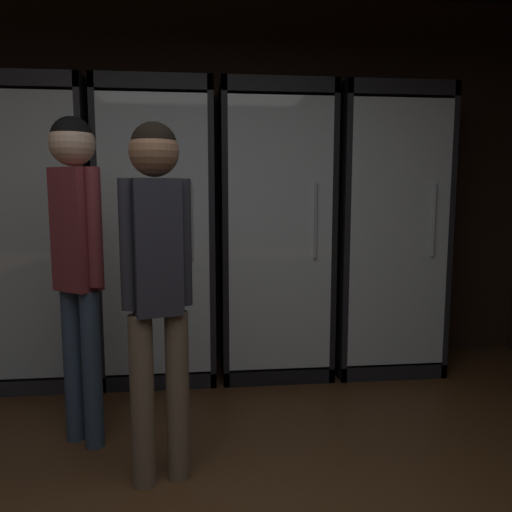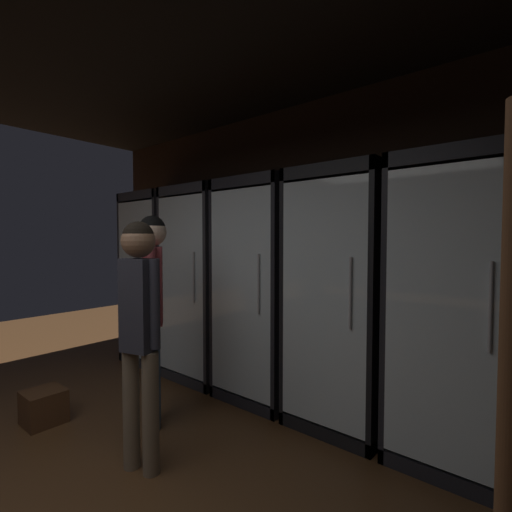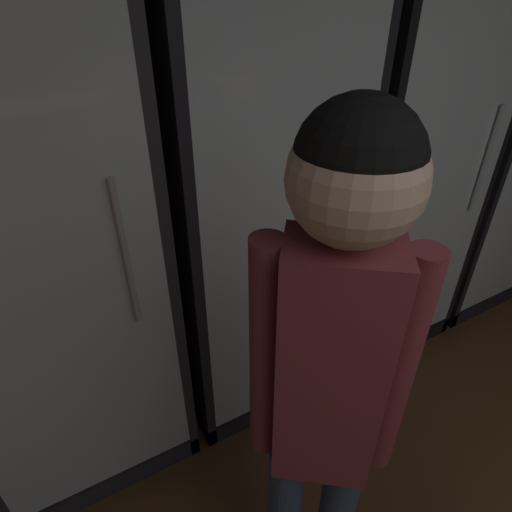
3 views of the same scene
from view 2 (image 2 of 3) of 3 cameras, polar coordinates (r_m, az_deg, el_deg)
wall_back at (r=3.56m, az=8.35°, el=0.82°), size 6.00×0.06×2.80m
cooler_far_left at (r=4.72m, az=-14.59°, el=-3.62°), size 0.78×0.64×2.07m
cooler_left at (r=4.08m, az=-7.82°, el=-4.40°), size 0.78×0.64×2.07m
cooler_center at (r=3.52m, az=1.30°, el=-5.41°), size 0.78×0.64×2.07m
cooler_right at (r=3.08m, az=13.47°, el=-6.81°), size 0.78×0.64×2.07m
cooler_far_right at (r=2.81m, az=28.81°, el=-7.80°), size 0.78×0.64×2.07m
shopper_near at (r=3.06m, az=-15.71°, el=-5.24°), size 0.29×0.25×1.70m
shopper_far at (r=2.50m, az=-17.64°, el=-9.21°), size 0.30×0.21×1.62m
wine_crate_floor at (r=3.69m, az=-30.11°, el=-19.62°), size 0.29×0.29×0.27m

